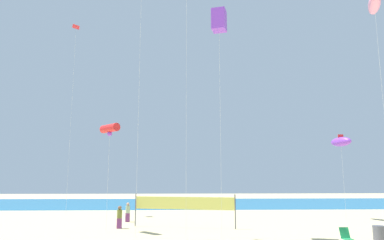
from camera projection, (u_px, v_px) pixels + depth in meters
The scene contains 11 objects.
ocean_band at pixel (192, 203), 48.25m from camera, with size 120.00×20.00×0.01m, color #1E6B99.
beachgoer_olive_shirt at pixel (119, 216), 24.94m from camera, with size 0.36×0.36×1.57m.
beachgoer_sage_shirt at pixel (128, 212), 28.52m from camera, with size 0.35×0.35×1.54m.
folding_beach_chair at pixel (346, 236), 19.04m from camera, with size 0.52×0.65×0.89m.
trash_barrel at pixel (379, 234), 19.84m from camera, with size 0.66×0.66×0.89m, color #595960.
volleyball_net at pixel (184, 205), 25.49m from camera, with size 7.31×1.78×2.40m.
kite_pink_inflatable at pixel (374, 4), 20.38m from camera, with size 1.35×2.06×14.13m.
kite_red_tube at pixel (110, 129), 24.25m from camera, with size 1.62×1.69×7.25m.
kite_violet_inflatable at pixel (341, 142), 31.03m from camera, with size 1.47×2.53×7.35m.
kite_red_diamond at pixel (76, 29), 36.12m from camera, with size 0.92×0.93×19.20m.
kite_violet_box at pixel (219, 20), 23.33m from camera, with size 1.14×1.14×14.69m.
Camera 1 is at (-1.73, -16.20, 3.66)m, focal length 32.70 mm.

